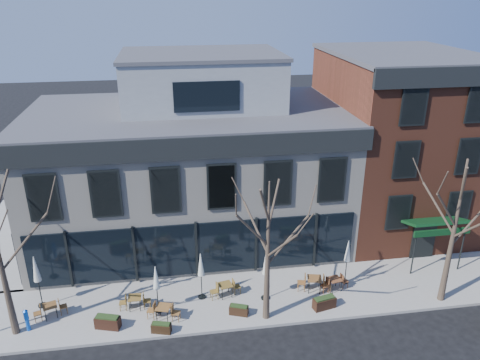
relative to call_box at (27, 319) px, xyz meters
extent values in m
plane|color=black|center=(7.96, 3.14, -0.77)|extent=(120.00, 120.00, 0.00)
cube|color=gray|center=(11.21, 0.99, -0.69)|extent=(33.50, 4.70, 0.15)
cube|color=gray|center=(-3.29, 9.14, -0.69)|extent=(4.50, 12.00, 0.15)
cube|color=beige|center=(7.96, 8.14, 3.23)|extent=(18.00, 10.00, 8.00)
cube|color=#47474C|center=(7.96, 8.14, 7.28)|extent=(18.30, 10.30, 0.30)
cube|color=black|center=(7.96, 3.02, 6.78)|extent=(18.30, 0.25, 1.10)
cube|color=black|center=(-1.16, 8.14, 6.78)|extent=(0.25, 10.30, 1.10)
cube|color=black|center=(7.96, 3.08, 1.13)|extent=(17.20, 0.12, 3.00)
cube|color=black|center=(-1.10, 7.14, 1.13)|extent=(0.12, 7.50, 3.00)
cube|color=gray|center=(8.96, 9.14, 8.83)|extent=(9.00, 6.50, 3.00)
cube|color=brown|center=(20.96, 8.14, 4.73)|extent=(8.00, 10.00, 11.00)
cube|color=#47474C|center=(20.96, 8.14, 10.28)|extent=(8.20, 10.20, 0.25)
cube|color=black|center=(20.96, 3.02, 9.83)|extent=(8.20, 0.25, 1.00)
cube|color=black|center=(20.96, 2.29, 2.13)|extent=(3.20, 1.66, 0.67)
cube|color=black|center=(20.96, 3.09, 0.48)|extent=(1.40, 0.10, 2.50)
cylinder|color=#382B21|center=(0.53, 0.12, 3.92)|extent=(2.23, 0.50, 2.48)
cone|color=#382B21|center=(10.96, -0.76, 2.90)|extent=(0.34, 0.34, 7.04)
cylinder|color=#382B21|center=(11.91, -0.60, 3.41)|extent=(2.00, 0.46, 2.21)
cylinder|color=#382B21|center=(10.56, 0.10, 3.82)|extent=(0.93, 1.84, 1.91)
cylinder|color=#382B21|center=(10.22, -1.04, 4.28)|extent=(1.61, 0.68, 1.97)
cylinder|color=#382B21|center=(11.36, -1.62, 3.74)|extent=(0.93, 1.83, 2.03)
cone|color=#382B21|center=(19.96, -0.76, 3.12)|extent=(0.34, 0.34, 7.48)
cylinder|color=#382B21|center=(20.97, -0.59, 3.66)|extent=(2.12, 0.48, 2.35)
cylinder|color=#382B21|center=(19.54, 0.15, 4.10)|extent=(0.98, 1.94, 2.03)
cylinder|color=#382B21|center=(19.17, -1.05, 4.58)|extent=(1.71, 0.71, 2.09)
cylinder|color=#382B21|center=(20.39, -1.67, 4.01)|extent=(0.98, 1.94, 2.16)
cylinder|color=#0D48B5|center=(0.00, 0.00, -0.30)|extent=(0.18, 0.18, 0.62)
cube|color=#0D48B5|center=(0.00, 0.00, 0.23)|extent=(0.24, 0.23, 0.44)
cone|color=#0D48B5|center=(0.00, 0.00, 0.49)|extent=(0.23, 0.23, 0.11)
cube|color=brown|center=(0.83, 0.82, 0.03)|extent=(0.79, 0.79, 0.04)
cylinder|color=black|center=(0.67, 0.51, -0.30)|extent=(0.04, 0.04, 0.64)
cylinder|color=black|center=(1.14, 0.67, -0.30)|extent=(0.04, 0.04, 0.64)
cylinder|color=black|center=(0.51, 0.98, -0.30)|extent=(0.04, 0.04, 0.64)
cylinder|color=black|center=(0.99, 1.14, -0.30)|extent=(0.04, 0.04, 0.64)
cube|color=brown|center=(4.77, 0.84, 0.03)|extent=(0.64, 0.64, 0.04)
cylinder|color=black|center=(4.52, 0.60, -0.30)|extent=(0.04, 0.04, 0.64)
cylinder|color=black|center=(5.02, 0.59, -0.30)|extent=(0.04, 0.04, 0.64)
cylinder|color=black|center=(4.53, 1.10, -0.30)|extent=(0.04, 0.04, 0.64)
cylinder|color=black|center=(5.03, 1.08, -0.30)|extent=(0.04, 0.04, 0.64)
cube|color=brown|center=(6.15, -0.15, 0.06)|extent=(0.82, 0.82, 0.04)
cylinder|color=black|center=(5.82, -0.32, -0.28)|extent=(0.04, 0.04, 0.67)
cylinder|color=black|center=(6.32, -0.48, -0.28)|extent=(0.04, 0.04, 0.67)
cylinder|color=black|center=(5.98, 0.17, -0.28)|extent=(0.04, 0.04, 0.67)
cylinder|color=black|center=(6.47, 0.02, -0.28)|extent=(0.04, 0.04, 0.67)
cube|color=brown|center=(9.26, 1.16, 0.06)|extent=(0.77, 0.77, 0.04)
cylinder|color=black|center=(9.06, 0.85, -0.28)|extent=(0.04, 0.04, 0.67)
cylinder|color=black|center=(9.56, 0.96, -0.28)|extent=(0.04, 0.04, 0.67)
cylinder|color=black|center=(8.95, 1.36, -0.28)|extent=(0.04, 0.04, 0.67)
cylinder|color=black|center=(9.46, 1.47, -0.28)|extent=(0.04, 0.04, 0.67)
cube|color=brown|center=(13.84, 0.91, 0.12)|extent=(0.85, 0.85, 0.04)
cylinder|color=black|center=(13.50, 0.70, -0.25)|extent=(0.04, 0.04, 0.73)
cylinder|color=black|center=(14.05, 0.57, -0.25)|extent=(0.04, 0.04, 0.73)
cylinder|color=black|center=(13.63, 1.25, -0.25)|extent=(0.04, 0.04, 0.73)
cylinder|color=black|center=(14.18, 1.12, -0.25)|extent=(0.04, 0.04, 0.73)
cube|color=brown|center=(14.90, 0.81, 0.04)|extent=(0.75, 0.75, 0.04)
cylinder|color=black|center=(14.71, 0.51, -0.29)|extent=(0.04, 0.04, 0.65)
cylinder|color=black|center=(15.20, 0.62, -0.29)|extent=(0.04, 0.04, 0.65)
cylinder|color=black|center=(14.61, 1.00, -0.29)|extent=(0.04, 0.04, 0.65)
cylinder|color=black|center=(15.10, 1.11, -0.29)|extent=(0.04, 0.04, 0.65)
cylinder|color=black|center=(0.22, 1.75, -0.58)|extent=(0.45, 0.45, 0.06)
cylinder|color=black|center=(0.22, 1.75, 0.51)|extent=(0.05, 0.05, 2.26)
cone|color=beige|center=(0.22, 1.75, 1.54)|extent=(0.37, 0.37, 1.33)
cylinder|color=black|center=(5.89, 0.48, -0.59)|extent=(0.40, 0.40, 0.06)
cylinder|color=black|center=(5.89, 0.48, 0.40)|extent=(0.05, 0.05, 2.02)
cone|color=silver|center=(5.89, 0.48, 1.31)|extent=(0.33, 0.33, 1.19)
cylinder|color=black|center=(8.06, 1.22, -0.59)|extent=(0.41, 0.41, 0.06)
cylinder|color=black|center=(8.06, 1.22, 0.41)|extent=(0.05, 0.05, 2.05)
cone|color=silver|center=(8.06, 1.22, 1.35)|extent=(0.34, 0.34, 1.21)
cylinder|color=black|center=(11.22, 0.64, -0.58)|extent=(0.45, 0.45, 0.06)
cylinder|color=black|center=(11.22, 0.64, 0.52)|extent=(0.05, 0.05, 2.26)
cone|color=silver|center=(11.22, 0.64, 1.54)|extent=(0.37, 0.37, 1.34)
cylinder|color=black|center=(15.71, 1.39, -0.59)|extent=(0.40, 0.40, 0.05)
cylinder|color=black|center=(15.71, 1.39, 0.39)|extent=(0.05, 0.05, 2.01)
cone|color=white|center=(15.71, 1.39, 1.30)|extent=(0.33, 0.33, 1.19)
cube|color=black|center=(3.59, -0.37, -0.33)|extent=(1.23, 0.77, 0.57)
cube|color=#1E3314|center=(3.59, -0.37, -0.02)|extent=(1.09, 0.65, 0.09)
cube|color=black|center=(6.03, -1.06, -0.39)|extent=(0.95, 0.58, 0.45)
cube|color=#1E3314|center=(6.03, -1.06, -0.15)|extent=(0.85, 0.49, 0.07)
cube|color=black|center=(9.71, -0.36, -0.39)|extent=(0.97, 0.65, 0.45)
cube|color=#1E3314|center=(9.71, -0.36, -0.15)|extent=(0.86, 0.56, 0.07)
cube|color=black|center=(13.92, -0.53, -0.33)|extent=(1.20, 0.69, 0.56)
cube|color=#1E3314|center=(13.92, -0.53, -0.03)|extent=(1.07, 0.58, 0.09)
camera|label=1|loc=(6.96, -18.44, 14.04)|focal=35.00mm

